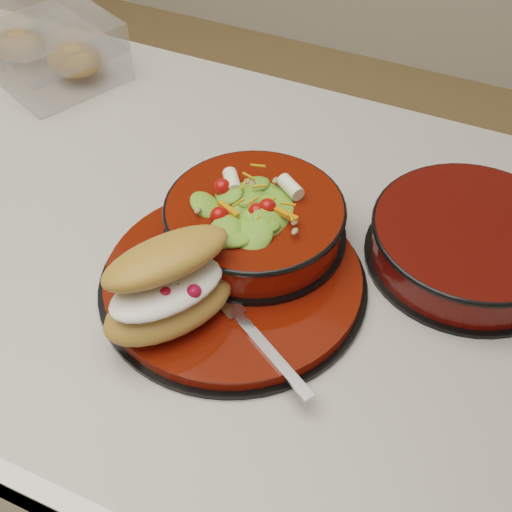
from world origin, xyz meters
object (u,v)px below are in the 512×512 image
at_px(dinner_plate, 233,281).
at_px(salad_bowl, 255,216).
at_px(croissant, 170,287).
at_px(extra_bowl, 471,241).
at_px(island_counter, 170,404).
at_px(fork, 258,338).
at_px(pastry_box, 44,44).

height_order(dinner_plate, salad_bowl, salad_bowl).
relative_size(croissant, extra_bowl, 0.75).
relative_size(island_counter, dinner_plate, 3.99).
bearing_deg(dinner_plate, salad_bowl, 93.02).
bearing_deg(dinner_plate, island_counter, 159.63).
bearing_deg(fork, island_counter, 90.25).
bearing_deg(extra_bowl, dinner_plate, -146.20).
bearing_deg(fork, salad_bowl, 56.35).
bearing_deg(island_counter, croissant, -47.18).
bearing_deg(fork, croissant, 124.19).
bearing_deg(pastry_box, salad_bowl, -2.65).
distance_m(island_counter, salad_bowl, 0.52).
height_order(dinner_plate, extra_bowl, extra_bowl).
bearing_deg(salad_bowl, dinner_plate, -86.98).
xyz_separation_m(dinner_plate, croissant, (-0.03, -0.08, 0.05)).
relative_size(dinner_plate, extra_bowl, 1.27).
height_order(dinner_plate, fork, fork).
distance_m(dinner_plate, croissant, 0.10).
relative_size(island_counter, croissant, 6.77).
distance_m(island_counter, pastry_box, 0.63).
bearing_deg(island_counter, dinner_plate, -20.37).
bearing_deg(fork, pastry_box, 85.98).
bearing_deg(salad_bowl, extra_bowl, 20.74).
xyz_separation_m(dinner_plate, fork, (0.06, -0.07, 0.01)).
relative_size(island_counter, salad_bowl, 5.65).
bearing_deg(extra_bowl, salad_bowl, -159.26).
distance_m(salad_bowl, fork, 0.16).
height_order(salad_bowl, extra_bowl, salad_bowl).
bearing_deg(pastry_box, extra_bowl, 12.24).
xyz_separation_m(dinner_plate, salad_bowl, (-0.00, 0.07, 0.04)).
height_order(fork, extra_bowl, extra_bowl).
xyz_separation_m(salad_bowl, fork, (0.07, -0.14, -0.03)).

